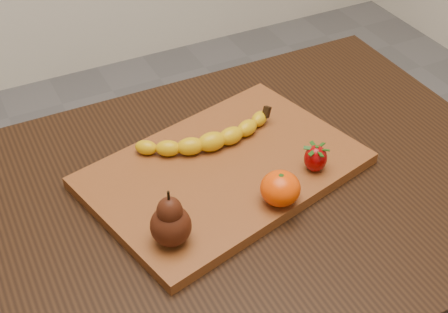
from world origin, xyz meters
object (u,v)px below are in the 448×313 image
mandarin (280,188)px  table (234,230)px  cutting_board (224,170)px  pear (170,217)px

mandarin → table: bearing=117.2°
mandarin → cutting_board: bearing=108.3°
table → cutting_board: bearing=88.7°
cutting_board → pear: bearing=-154.7°
table → pear: pear is taller
cutting_board → mandarin: 0.13m
table → mandarin: (0.04, -0.08, 0.14)m
cutting_board → mandarin: size_ratio=7.04×
cutting_board → pear: pear is taller
pear → mandarin: (0.19, 0.00, -0.02)m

